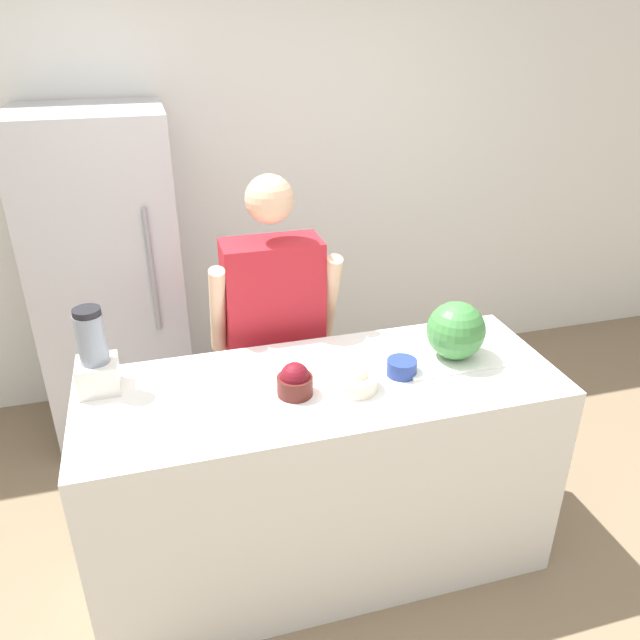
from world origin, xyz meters
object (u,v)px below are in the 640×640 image
at_px(person, 275,343).
at_px(watermelon, 456,330).
at_px(bowl_small_blue, 402,367).
at_px(bowl_cream, 355,380).
at_px(blender, 95,357).
at_px(refrigerator, 111,283).
at_px(bowl_cherries, 295,381).

relative_size(person, watermelon, 6.77).
relative_size(person, bowl_small_blue, 13.53).
bearing_deg(person, bowl_cream, -73.88).
bearing_deg(blender, person, 25.95).
relative_size(refrigerator, blender, 5.32).
distance_m(refrigerator, person, 1.05).
distance_m(person, bowl_small_blue, 0.71).
bearing_deg(bowl_cream, blender, 164.37).
bearing_deg(bowl_cherries, blender, 161.58).
bearing_deg(bowl_cream, bowl_small_blue, 12.56).
xyz_separation_m(bowl_cherries, bowl_cream, (0.23, -0.03, -0.02)).
height_order(refrigerator, blender, refrigerator).
bearing_deg(watermelon, person, 140.83).
bearing_deg(person, watermelon, -39.17).
xyz_separation_m(bowl_cherries, blender, (-0.70, 0.23, 0.08)).
xyz_separation_m(bowl_cream, blender, (-0.93, 0.26, 0.10)).
bearing_deg(refrigerator, blender, -90.87).
height_order(bowl_cherries, bowl_small_blue, bowl_cherries).
bearing_deg(bowl_small_blue, watermelon, 12.57).
relative_size(watermelon, bowl_small_blue, 2.00).
distance_m(bowl_cream, bowl_small_blue, 0.21).
xyz_separation_m(watermelon, bowl_cherries, (-0.69, -0.08, -0.08)).
distance_m(refrigerator, watermelon, 1.87).
relative_size(bowl_cherries, blender, 0.40).
bearing_deg(watermelon, bowl_cherries, -173.67).
xyz_separation_m(bowl_cream, bowl_small_blue, (0.21, 0.05, -0.01)).
relative_size(refrigerator, bowl_cream, 10.39).
bearing_deg(bowl_small_blue, person, 123.94).
relative_size(bowl_small_blue, blender, 0.35).
distance_m(bowl_cherries, bowl_small_blue, 0.44).
xyz_separation_m(refrigerator, person, (0.73, -0.75, -0.08)).
height_order(person, bowl_cherries, person).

